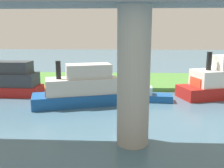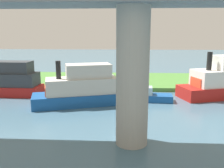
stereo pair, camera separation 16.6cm
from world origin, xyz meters
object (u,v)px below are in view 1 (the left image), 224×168
at_px(motorboat_white, 148,96).
at_px(houseboat_blue, 80,88).
at_px(person_on_bank, 84,79).
at_px(skiff_small, 7,82).
at_px(bridge_pylon, 133,78).
at_px(mooring_post, 72,81).

xyz_separation_m(motorboat_white, houseboat_blue, (7.16, 1.65, 1.13)).
relative_size(person_on_bank, skiff_small, 0.16).
bearing_deg(houseboat_blue, bridge_pylon, 119.63).
relative_size(person_on_bank, motorboat_white, 0.29).
height_order(person_on_bank, mooring_post, person_on_bank).
bearing_deg(bridge_pylon, skiff_small, -40.58).
bearing_deg(mooring_post, houseboat_blue, 107.97).
distance_m(bridge_pylon, mooring_post, 18.64).
bearing_deg(bridge_pylon, motorboat_white, -101.11).
height_order(mooring_post, skiff_small, skiff_small).
height_order(bridge_pylon, skiff_small, bridge_pylon).
bearing_deg(houseboat_blue, motorboat_white, -167.00).
bearing_deg(person_on_bank, motorboat_white, 142.65).
bearing_deg(houseboat_blue, mooring_post, -72.03).
distance_m(motorboat_white, houseboat_blue, 7.44).
distance_m(mooring_post, skiff_small, 8.14).
relative_size(skiff_small, houseboat_blue, 0.92).
bearing_deg(skiff_small, bridge_pylon, 139.42).
relative_size(mooring_post, skiff_small, 0.10).
height_order(mooring_post, houseboat_blue, houseboat_blue).
xyz_separation_m(skiff_small, motorboat_white, (-16.57, 1.83, -1.07)).
xyz_separation_m(mooring_post, skiff_small, (6.91, 4.23, 0.72)).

